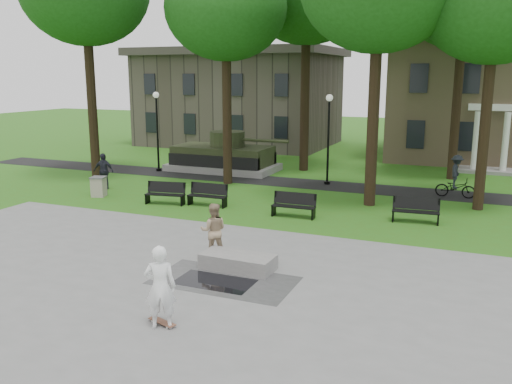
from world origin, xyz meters
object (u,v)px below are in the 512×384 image
at_px(skateboarder, 160,287).
at_px(cyclist, 456,180).
at_px(park_bench_0, 166,193).
at_px(trash_bin, 99,186).
at_px(concrete_block, 238,262).
at_px(friend_watching, 213,230).

xyz_separation_m(skateboarder, cyclist, (5.47, 17.05, -0.17)).
height_order(park_bench_0, trash_bin, park_bench_0).
bearing_deg(concrete_block, skateboarder, -90.19).
relative_size(skateboarder, cyclist, 0.97).
bearing_deg(concrete_block, friend_watching, 149.53).
relative_size(skateboarder, trash_bin, 2.05).
relative_size(park_bench_0, trash_bin, 1.93).
height_order(skateboarder, cyclist, cyclist).
bearing_deg(friend_watching, skateboarder, 79.93).
relative_size(friend_watching, trash_bin, 1.83).
bearing_deg(skateboarder, friend_watching, -103.26).
height_order(cyclist, park_bench_0, cyclist).
distance_m(concrete_block, cyclist, 13.99).
xyz_separation_m(park_bench_0, trash_bin, (-3.80, 0.09, -0.04)).
distance_m(park_bench_0, trash_bin, 3.80).
distance_m(skateboarder, trash_bin, 14.83).
relative_size(concrete_block, friend_watching, 1.25).
distance_m(concrete_block, skateboarder, 4.25).
height_order(friend_watching, park_bench_0, friend_watching).
relative_size(concrete_block, park_bench_0, 1.19).
relative_size(friend_watching, cyclist, 0.86).
distance_m(cyclist, park_bench_0, 13.59).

